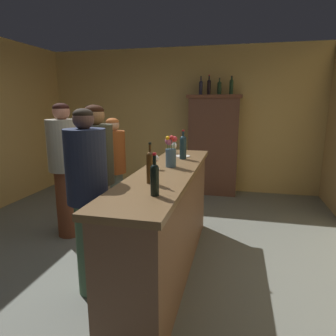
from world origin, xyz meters
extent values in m
plane|color=slate|center=(0.00, 0.00, 0.00)|extent=(7.61, 7.61, 0.00)
cube|color=tan|center=(0.00, 2.99, 1.35)|extent=(5.34, 0.12, 2.70)
cube|color=brown|center=(0.46, -0.10, 0.50)|extent=(0.47, 2.40, 1.01)
cube|color=brown|center=(0.46, -0.10, 1.03)|extent=(0.53, 2.50, 0.05)
cube|color=brown|center=(0.67, 2.69, 0.91)|extent=(0.89, 0.35, 1.83)
cube|color=brown|center=(0.67, 2.69, 1.80)|extent=(0.97, 0.41, 0.06)
cylinder|color=#4E3215|center=(0.44, -0.60, 1.17)|extent=(0.06, 0.06, 0.22)
sphere|color=#4E3215|center=(0.44, -0.60, 1.28)|extent=(0.06, 0.06, 0.06)
cylinder|color=#4E3215|center=(0.44, -0.60, 1.32)|extent=(0.02, 0.02, 0.09)
cylinder|color=black|center=(0.44, -0.60, 1.37)|extent=(0.02, 0.02, 0.02)
cylinder|color=#182E36|center=(0.51, 0.49, 1.17)|extent=(0.08, 0.08, 0.23)
sphere|color=#182E36|center=(0.51, 0.49, 1.28)|extent=(0.08, 0.08, 0.08)
cylinder|color=#182E36|center=(0.51, 0.49, 1.33)|extent=(0.03, 0.03, 0.09)
cylinder|color=#A9171B|center=(0.51, 0.49, 1.38)|extent=(0.03, 0.03, 0.02)
cylinder|color=black|center=(0.56, -0.90, 1.15)|extent=(0.06, 0.06, 0.19)
sphere|color=black|center=(0.56, -0.90, 1.25)|extent=(0.06, 0.06, 0.06)
cylinder|color=black|center=(0.56, -0.90, 1.29)|extent=(0.02, 0.02, 0.09)
cylinder|color=red|center=(0.56, -0.90, 1.35)|extent=(0.03, 0.03, 0.02)
cylinder|color=white|center=(0.32, 0.87, 1.06)|extent=(0.06, 0.06, 0.00)
cylinder|color=white|center=(0.32, 0.87, 1.09)|extent=(0.01, 0.01, 0.06)
ellipsoid|color=white|center=(0.32, 0.87, 1.16)|extent=(0.07, 0.07, 0.07)
cylinder|color=white|center=(0.35, -0.09, 1.06)|extent=(0.07, 0.07, 0.00)
cylinder|color=white|center=(0.35, -0.09, 1.09)|extent=(0.01, 0.01, 0.07)
ellipsoid|color=white|center=(0.35, -0.09, 1.16)|extent=(0.06, 0.06, 0.06)
ellipsoid|color=maroon|center=(0.35, -0.09, 1.14)|extent=(0.05, 0.05, 0.03)
cylinder|color=#3D5A72|center=(0.46, 0.05, 1.15)|extent=(0.11, 0.11, 0.18)
cylinder|color=#38602D|center=(0.50, 0.05, 1.25)|extent=(0.01, 0.01, 0.17)
sphere|color=#DC363B|center=(0.50, 0.05, 1.34)|extent=(0.06, 0.06, 0.06)
cylinder|color=#38602D|center=(0.48, 0.09, 1.24)|extent=(0.01, 0.01, 0.16)
sphere|color=gold|center=(0.48, 0.09, 1.32)|extent=(0.04, 0.04, 0.04)
cylinder|color=#38602D|center=(0.45, 0.05, 1.24)|extent=(0.01, 0.01, 0.15)
sphere|color=#BA577C|center=(0.45, 0.05, 1.32)|extent=(0.08, 0.08, 0.08)
cylinder|color=#38602D|center=(0.44, 0.03, 1.25)|extent=(0.01, 0.01, 0.18)
sphere|color=#F3AC11|center=(0.44, 0.03, 1.34)|extent=(0.04, 0.04, 0.04)
cylinder|color=#38602D|center=(0.48, 0.02, 1.26)|extent=(0.01, 0.01, 0.19)
sphere|color=red|center=(0.48, 0.02, 1.35)|extent=(0.04, 0.04, 0.04)
cylinder|color=white|center=(0.48, 0.63, 1.06)|extent=(0.18, 0.18, 0.01)
cylinder|color=#222238|center=(0.42, 2.69, 1.93)|extent=(0.06, 0.06, 0.21)
sphere|color=#222238|center=(0.42, 2.69, 2.04)|extent=(0.06, 0.06, 0.06)
cylinder|color=#222238|center=(0.42, 2.69, 2.09)|extent=(0.02, 0.02, 0.10)
cylinder|color=black|center=(0.42, 2.69, 2.14)|extent=(0.03, 0.03, 0.02)
cylinder|color=black|center=(0.56, 2.69, 1.94)|extent=(0.07, 0.07, 0.23)
sphere|color=black|center=(0.56, 2.69, 2.05)|extent=(0.07, 0.07, 0.07)
cylinder|color=black|center=(0.56, 2.69, 2.10)|extent=(0.02, 0.02, 0.10)
cylinder|color=red|center=(0.56, 2.69, 2.16)|extent=(0.03, 0.03, 0.02)
cylinder|color=#1B321E|center=(0.75, 2.69, 1.92)|extent=(0.08, 0.08, 0.19)
sphere|color=#1B321E|center=(0.75, 2.69, 2.02)|extent=(0.08, 0.08, 0.08)
cylinder|color=#1B321E|center=(0.75, 2.69, 2.06)|extent=(0.02, 0.02, 0.08)
cylinder|color=black|center=(0.75, 2.69, 2.11)|extent=(0.03, 0.03, 0.02)
cylinder|color=#1C3821|center=(0.95, 2.69, 1.94)|extent=(0.07, 0.07, 0.22)
sphere|color=#1C3821|center=(0.95, 2.69, 2.05)|extent=(0.07, 0.07, 0.07)
cylinder|color=#1C3821|center=(0.95, 2.69, 2.09)|extent=(0.03, 0.03, 0.08)
cylinder|color=black|center=(0.95, 2.69, 2.14)|extent=(0.03, 0.03, 0.02)
cylinder|color=#9D997F|center=(-0.32, -0.01, 0.43)|extent=(0.26, 0.26, 0.85)
cylinder|color=#363726|center=(-0.32, -0.01, 1.16)|extent=(0.35, 0.35, 0.62)
sphere|color=olive|center=(-0.32, -0.01, 1.56)|extent=(0.21, 0.21, 0.21)
ellipsoid|color=black|center=(-0.32, -0.01, 1.61)|extent=(0.20, 0.20, 0.12)
cylinder|color=brown|center=(-0.97, 0.42, 0.43)|extent=(0.28, 0.28, 0.86)
cylinder|color=#9D9783|center=(-0.97, 0.42, 1.17)|extent=(0.40, 0.40, 0.63)
sphere|color=#9E6450|center=(-0.97, 0.42, 1.58)|extent=(0.20, 0.20, 0.20)
ellipsoid|color=black|center=(-0.97, 0.42, 1.63)|extent=(0.19, 0.19, 0.11)
cylinder|color=#4E6053|center=(-0.47, 0.78, 0.39)|extent=(0.22, 0.22, 0.78)
cylinder|color=brown|center=(-0.47, 0.78, 1.05)|extent=(0.31, 0.31, 0.55)
sphere|color=tan|center=(-0.47, 0.78, 1.41)|extent=(0.18, 0.18, 0.18)
ellipsoid|color=#A45323|center=(-0.47, 0.78, 1.45)|extent=(0.17, 0.17, 0.10)
cylinder|color=#45674A|center=(-0.12, -0.60, 0.43)|extent=(0.25, 0.25, 0.85)
cylinder|color=#212A44|center=(-0.12, -0.60, 1.17)|extent=(0.34, 0.34, 0.63)
sphere|color=brown|center=(-0.12, -0.60, 1.56)|extent=(0.17, 0.17, 0.17)
ellipsoid|color=black|center=(-0.12, -0.60, 1.59)|extent=(0.16, 0.16, 0.09)
camera|label=1|loc=(1.10, -2.80, 1.68)|focal=31.76mm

